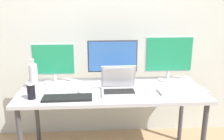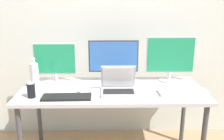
{
  "view_description": "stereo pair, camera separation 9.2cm",
  "coord_description": "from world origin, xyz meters",
  "px_view_note": "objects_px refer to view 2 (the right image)",
  "views": [
    {
      "loc": [
        -0.13,
        -2.14,
        1.54
      ],
      "look_at": [
        0.0,
        0.0,
        0.92
      ],
      "focal_mm": 40.0,
      "sensor_mm": 36.0,
      "label": 1
    },
    {
      "loc": [
        -0.04,
        -2.15,
        1.54
      ],
      "look_at": [
        0.0,
        0.0,
        0.92
      ],
      "focal_mm": 40.0,
      "sensor_mm": 36.0,
      "label": 2
    }
  ],
  "objects_px": {
    "monitor_right": "(170,57)",
    "keyboard_aux": "(67,97)",
    "mouse_by_keyboard": "(82,91)",
    "soda_can_near_keyboard": "(31,90)",
    "work_desk": "(112,95)",
    "monitor_center": "(113,59)",
    "keyboard_main": "(183,92)",
    "water_bottle": "(35,74)",
    "monitor_left": "(55,62)",
    "laptop_silver": "(118,86)"
  },
  "relations": [
    {
      "from": "monitor_center",
      "to": "water_bottle",
      "type": "xyz_separation_m",
      "value": [
        -0.73,
        -0.15,
        -0.1
      ]
    },
    {
      "from": "monitor_left",
      "to": "mouse_by_keyboard",
      "type": "height_order",
      "value": "monitor_left"
    },
    {
      "from": "monitor_center",
      "to": "keyboard_main",
      "type": "bearing_deg",
      "value": -28.39
    },
    {
      "from": "monitor_center",
      "to": "keyboard_aux",
      "type": "height_order",
      "value": "monitor_center"
    },
    {
      "from": "monitor_center",
      "to": "monitor_right",
      "type": "relative_size",
      "value": 1.01
    },
    {
      "from": "monitor_right",
      "to": "laptop_silver",
      "type": "xyz_separation_m",
      "value": [
        -0.52,
        -0.3,
        -0.19
      ]
    },
    {
      "from": "work_desk",
      "to": "keyboard_aux",
      "type": "xyz_separation_m",
      "value": [
        -0.38,
        -0.21,
        0.08
      ]
    },
    {
      "from": "mouse_by_keyboard",
      "to": "soda_can_near_keyboard",
      "type": "bearing_deg",
      "value": -172.14
    },
    {
      "from": "laptop_silver",
      "to": "mouse_by_keyboard",
      "type": "xyz_separation_m",
      "value": [
        -0.32,
        -0.01,
        -0.04
      ]
    },
    {
      "from": "monitor_center",
      "to": "monitor_right",
      "type": "distance_m",
      "value": 0.56
    },
    {
      "from": "keyboard_aux",
      "to": "laptop_silver",
      "type": "bearing_deg",
      "value": 16.11
    },
    {
      "from": "laptop_silver",
      "to": "keyboard_aux",
      "type": "bearing_deg",
      "value": -162.64
    },
    {
      "from": "laptop_silver",
      "to": "keyboard_main",
      "type": "distance_m",
      "value": 0.57
    },
    {
      "from": "work_desk",
      "to": "soda_can_near_keyboard",
      "type": "bearing_deg",
      "value": -164.23
    },
    {
      "from": "water_bottle",
      "to": "keyboard_aux",
      "type": "bearing_deg",
      "value": -39.13
    },
    {
      "from": "monitor_left",
      "to": "water_bottle",
      "type": "xyz_separation_m",
      "value": [
        -0.16,
        -0.15,
        -0.07
      ]
    },
    {
      "from": "work_desk",
      "to": "monitor_left",
      "type": "height_order",
      "value": "monitor_left"
    },
    {
      "from": "monitor_right",
      "to": "laptop_silver",
      "type": "distance_m",
      "value": 0.63
    },
    {
      "from": "laptop_silver",
      "to": "keyboard_main",
      "type": "xyz_separation_m",
      "value": [
        0.57,
        -0.04,
        -0.05
      ]
    },
    {
      "from": "laptop_silver",
      "to": "mouse_by_keyboard",
      "type": "bearing_deg",
      "value": -177.76
    },
    {
      "from": "monitor_left",
      "to": "keyboard_aux",
      "type": "bearing_deg",
      "value": -68.4
    },
    {
      "from": "soda_can_near_keyboard",
      "to": "mouse_by_keyboard",
      "type": "bearing_deg",
      "value": 13.76
    },
    {
      "from": "mouse_by_keyboard",
      "to": "laptop_silver",
      "type": "bearing_deg",
      "value": -3.67
    },
    {
      "from": "monitor_right",
      "to": "mouse_by_keyboard",
      "type": "height_order",
      "value": "monitor_right"
    },
    {
      "from": "work_desk",
      "to": "keyboard_aux",
      "type": "distance_m",
      "value": 0.44
    },
    {
      "from": "monitor_right",
      "to": "monitor_center",
      "type": "bearing_deg",
      "value": -178.49
    },
    {
      "from": "mouse_by_keyboard",
      "to": "keyboard_main",
      "type": "bearing_deg",
      "value": -7.79
    },
    {
      "from": "monitor_right",
      "to": "mouse_by_keyboard",
      "type": "bearing_deg",
      "value": -159.76
    },
    {
      "from": "monitor_center",
      "to": "laptop_silver",
      "type": "distance_m",
      "value": 0.33
    },
    {
      "from": "work_desk",
      "to": "monitor_right",
      "type": "relative_size",
      "value": 3.5
    },
    {
      "from": "monitor_right",
      "to": "keyboard_aux",
      "type": "xyz_separation_m",
      "value": [
        -0.96,
        -0.44,
        -0.23
      ]
    },
    {
      "from": "water_bottle",
      "to": "monitor_right",
      "type": "bearing_deg",
      "value": 7.33
    },
    {
      "from": "keyboard_main",
      "to": "mouse_by_keyboard",
      "type": "bearing_deg",
      "value": 173.98
    },
    {
      "from": "laptop_silver",
      "to": "monitor_left",
      "type": "bearing_deg",
      "value": 154.56
    },
    {
      "from": "monitor_left",
      "to": "soda_can_near_keyboard",
      "type": "distance_m",
      "value": 0.44
    },
    {
      "from": "work_desk",
      "to": "monitor_center",
      "type": "relative_size",
      "value": 3.46
    },
    {
      "from": "monitor_center",
      "to": "laptop_silver",
      "type": "relative_size",
      "value": 1.59
    },
    {
      "from": "keyboard_main",
      "to": "soda_can_near_keyboard",
      "type": "xyz_separation_m",
      "value": [
        -1.3,
        -0.07,
        0.05
      ]
    },
    {
      "from": "monitor_left",
      "to": "monitor_right",
      "type": "height_order",
      "value": "monitor_right"
    },
    {
      "from": "monitor_right",
      "to": "laptop_silver",
      "type": "relative_size",
      "value": 1.57
    },
    {
      "from": "soda_can_near_keyboard",
      "to": "keyboard_aux",
      "type": "bearing_deg",
      "value": -4.56
    },
    {
      "from": "work_desk",
      "to": "soda_can_near_keyboard",
      "type": "relative_size",
      "value": 13.25
    },
    {
      "from": "work_desk",
      "to": "water_bottle",
      "type": "bearing_deg",
      "value": 175.62
    },
    {
      "from": "work_desk",
      "to": "mouse_by_keyboard",
      "type": "xyz_separation_m",
      "value": [
        -0.27,
        -0.09,
        0.08
      ]
    },
    {
      "from": "work_desk",
      "to": "laptop_silver",
      "type": "distance_m",
      "value": 0.15
    },
    {
      "from": "work_desk",
      "to": "monitor_left",
      "type": "distance_m",
      "value": 0.64
    },
    {
      "from": "mouse_by_keyboard",
      "to": "soda_can_near_keyboard",
      "type": "height_order",
      "value": "soda_can_near_keyboard"
    },
    {
      "from": "keyboard_aux",
      "to": "monitor_center",
      "type": "bearing_deg",
      "value": 45.26
    },
    {
      "from": "monitor_right",
      "to": "mouse_by_keyboard",
      "type": "relative_size",
      "value": 4.54
    },
    {
      "from": "work_desk",
      "to": "monitor_left",
      "type": "relative_size",
      "value": 4.03
    }
  ]
}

